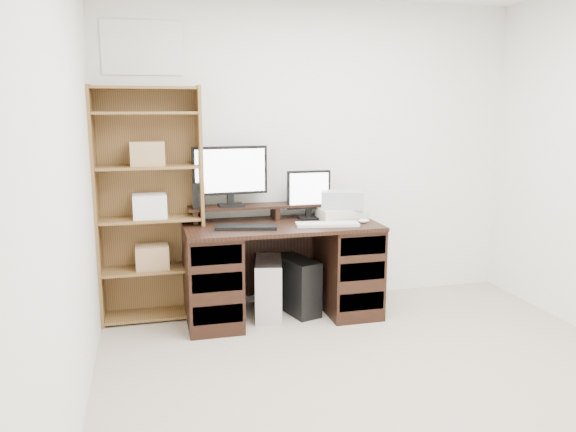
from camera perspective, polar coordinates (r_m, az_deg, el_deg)
name	(u,v)px	position (r m, az deg, el deg)	size (l,w,h in m)	color
room	(429,186)	(2.89, 14.12, 2.93)	(3.54, 4.04, 2.54)	#B3A18C
desk	(281,268)	(4.45, -0.68, -5.32)	(1.50, 0.70, 0.75)	black
riser_shelf	(275,207)	(4.55, -1.31, 0.89)	(1.40, 0.22, 0.12)	black
monitor_wide	(230,173)	(4.44, -5.91, 4.38)	(0.60, 0.16, 0.47)	black
monitor_small	(309,193)	(4.54, 2.11, 2.40)	(0.36, 0.13, 0.39)	black
speaker	(199,195)	(4.39, -9.04, 2.08)	(0.08, 0.08, 0.20)	black
keyboard_black	(246,227)	(4.19, -4.27, -1.12)	(0.46, 0.15, 0.03)	black
keyboard_white	(327,224)	(4.30, 4.02, -0.84)	(0.48, 0.14, 0.02)	silver
mouse	(363,221)	(4.43, 7.68, -0.49)	(0.08, 0.05, 0.03)	white
printer	(342,214)	(4.55, 5.47, 0.25)	(0.37, 0.28, 0.09)	beige
basket	(342,199)	(4.53, 5.49, 1.70)	(0.33, 0.23, 0.14)	#A1A6AC
tower_silver	(269,288)	(4.49, -1.99, -7.31)	(0.20, 0.46, 0.46)	silver
tower_black	(297,285)	(4.57, 0.96, -7.06)	(0.31, 0.48, 0.45)	black
bookshelf	(150,203)	(4.43, -13.87, 1.28)	(0.80, 0.30, 1.80)	brown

